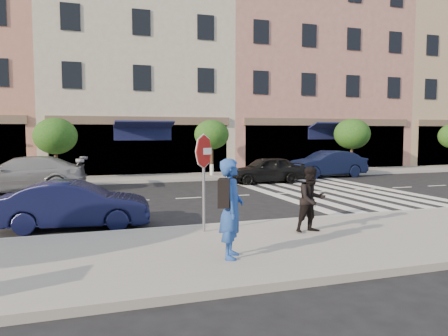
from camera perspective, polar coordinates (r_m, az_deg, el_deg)
ground at (r=12.99m, az=-0.39°, el=-6.47°), size 120.00×120.00×0.00m
sidewalk_near at (r=9.57m, az=6.74°, el=-10.13°), size 60.00×4.50×0.15m
sidewalk_far at (r=23.57m, az=-8.75°, el=-1.28°), size 60.00×3.00×0.15m
building_centre at (r=29.46m, az=-11.88°, el=10.44°), size 11.00×9.00×11.00m
building_east_mid at (r=33.20m, az=9.58°, el=11.56°), size 13.00×9.00×13.00m
building_east_far at (r=40.51m, az=25.57°, el=9.21°), size 12.00×9.00×12.00m
street_tree_wb at (r=22.93m, az=-21.17°, el=3.88°), size 2.10×2.10×3.06m
street_tree_c at (r=23.94m, az=-1.62°, el=4.34°), size 1.90×1.90×3.04m
street_tree_ea at (r=27.92m, az=16.39°, el=4.28°), size 2.20×2.20×3.19m
stop_sign at (r=10.27m, az=-2.66°, el=1.01°), size 0.76×0.37×2.33m
photographer at (r=8.23m, az=0.97°, el=-5.31°), size 0.69×0.81×1.88m
walker at (r=10.53m, az=11.36°, el=-4.06°), size 0.82×0.67×1.56m
car_near_mid at (r=12.05m, az=-18.79°, el=-4.59°), size 3.92×1.80×1.25m
car_far_left at (r=20.03m, az=-24.90°, el=-0.78°), size 5.36×2.59×1.50m
car_far_mid at (r=21.70m, az=5.49°, el=-0.20°), size 3.89×1.58×1.32m
car_far_right at (r=25.01m, az=13.29°, el=0.52°), size 4.53×1.75×1.47m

